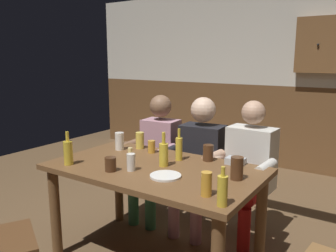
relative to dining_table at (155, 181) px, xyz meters
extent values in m
cube|color=beige|center=(0.00, 2.93, 1.19)|extent=(6.27, 0.12, 1.35)
cube|color=brown|center=(0.00, 2.93, -0.07)|extent=(6.27, 0.12, 1.17)
cube|color=brown|center=(0.00, 0.00, 0.10)|extent=(1.55, 0.90, 0.04)
cylinder|color=brown|center=(-0.69, -0.37, -0.29)|extent=(0.08, 0.08, 0.73)
cylinder|color=brown|center=(-0.69, 0.37, -0.29)|extent=(0.08, 0.08, 0.73)
cylinder|color=brown|center=(0.69, 0.37, -0.29)|extent=(0.08, 0.08, 0.73)
cube|color=#B78493|center=(-0.46, 0.75, 0.06)|extent=(0.36, 0.26, 0.50)
sphere|color=brown|center=(-0.46, 0.75, 0.44)|extent=(0.21, 0.21, 0.21)
cylinder|color=#33724C|center=(-0.36, 0.61, -0.17)|extent=(0.16, 0.43, 0.13)
cylinder|color=#33724C|center=(-0.55, 0.59, -0.17)|extent=(0.16, 0.43, 0.13)
cylinder|color=#33724C|center=(-0.34, 0.40, -0.44)|extent=(0.10, 0.10, 0.42)
cylinder|color=#33724C|center=(-0.53, 0.38, -0.44)|extent=(0.10, 0.10, 0.42)
cylinder|color=#B78493|center=(-0.24, 0.51, 0.08)|extent=(0.10, 0.29, 0.08)
cylinder|color=brown|center=(-0.64, 0.48, 0.08)|extent=(0.10, 0.29, 0.08)
cube|color=black|center=(0.00, 0.75, 0.05)|extent=(0.40, 0.27, 0.50)
sphere|color=beige|center=(0.00, 0.75, 0.44)|extent=(0.23, 0.23, 0.23)
cylinder|color=#B78493|center=(0.12, 0.61, -0.17)|extent=(0.16, 0.42, 0.13)
cylinder|color=#B78493|center=(-0.10, 0.60, -0.17)|extent=(0.16, 0.42, 0.13)
cylinder|color=#B78493|center=(0.13, 0.41, -0.44)|extent=(0.10, 0.10, 0.42)
cylinder|color=#B78493|center=(-0.08, 0.39, -0.44)|extent=(0.10, 0.10, 0.42)
cylinder|color=beige|center=(0.24, 0.51, 0.08)|extent=(0.10, 0.28, 0.08)
cylinder|color=black|center=(-0.21, 0.48, 0.08)|extent=(0.10, 0.28, 0.08)
cube|color=silver|center=(0.46, 0.75, 0.07)|extent=(0.40, 0.25, 0.53)
sphere|color=tan|center=(0.46, 0.75, 0.46)|extent=(0.20, 0.20, 0.20)
cylinder|color=#AD1919|center=(0.56, 0.61, -0.17)|extent=(0.15, 0.40, 0.13)
cylinder|color=#AD1919|center=(0.35, 0.62, -0.17)|extent=(0.15, 0.40, 0.13)
cylinder|color=#AD1919|center=(0.55, 0.41, -0.44)|extent=(0.10, 0.10, 0.42)
cylinder|color=#AD1919|center=(0.34, 0.42, -0.44)|extent=(0.10, 0.10, 0.42)
cylinder|color=silver|center=(0.67, 0.49, 0.10)|extent=(0.10, 0.28, 0.08)
cylinder|color=tan|center=(0.23, 0.51, 0.10)|extent=(0.10, 0.28, 0.08)
cylinder|color=#F9E08C|center=(-0.30, 0.08, 0.16)|extent=(0.04, 0.04, 0.08)
cube|color=#B2B7BC|center=(0.48, 0.37, 0.14)|extent=(0.14, 0.10, 0.05)
cylinder|color=white|center=(0.19, -0.15, 0.12)|extent=(0.21, 0.21, 0.01)
cylinder|color=gold|center=(0.70, -0.36, 0.20)|extent=(0.06, 0.06, 0.17)
cylinder|color=gold|center=(0.70, -0.36, 0.31)|extent=(0.02, 0.02, 0.05)
cylinder|color=gold|center=(0.05, 0.04, 0.20)|extent=(0.07, 0.07, 0.17)
cylinder|color=gold|center=(0.05, 0.04, 0.33)|extent=(0.03, 0.03, 0.09)
cylinder|color=gold|center=(0.07, 0.23, 0.21)|extent=(0.05, 0.05, 0.18)
cylinder|color=gold|center=(0.07, 0.23, 0.33)|extent=(0.02, 0.02, 0.07)
cylinder|color=gold|center=(-0.56, -0.32, 0.21)|extent=(0.07, 0.07, 0.18)
cylinder|color=gold|center=(-0.56, -0.32, 0.33)|extent=(0.02, 0.02, 0.07)
cylinder|color=#4C2D19|center=(-0.20, -0.26, 0.17)|extent=(0.08, 0.08, 0.10)
cylinder|color=#4C2D19|center=(0.61, 0.07, 0.19)|extent=(0.08, 0.08, 0.15)
cylinder|color=gold|center=(0.57, -0.28, 0.19)|extent=(0.06, 0.06, 0.14)
cylinder|color=white|center=(-0.53, 0.21, 0.19)|extent=(0.08, 0.08, 0.15)
cylinder|color=#E5C64C|center=(-0.41, 0.34, 0.19)|extent=(0.07, 0.07, 0.14)
cylinder|color=gold|center=(-0.24, 0.29, 0.17)|extent=(0.06, 0.06, 0.11)
cylinder|color=#4C2D19|center=(0.26, 0.34, 0.18)|extent=(0.08, 0.08, 0.13)
cylinder|color=white|center=(-0.08, -0.17, 0.18)|extent=(0.06, 0.06, 0.12)
cube|color=brown|center=(0.56, 2.80, 1.06)|extent=(0.56, 0.12, 0.70)
sphere|color=black|center=(0.56, 2.73, 1.06)|extent=(0.03, 0.03, 0.03)
camera|label=1|loc=(1.42, -1.97, 0.90)|focal=36.79mm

